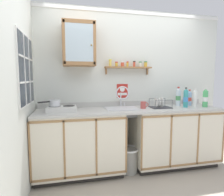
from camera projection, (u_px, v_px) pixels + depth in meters
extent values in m
plane|color=#9E9384|center=(137.00, 179.00, 2.67)|extent=(5.84, 5.84, 0.00)
cube|color=silver|center=(125.00, 87.00, 3.18)|extent=(3.44, 0.05, 2.52)
cube|color=white|center=(126.00, 12.00, 3.02)|extent=(3.44, 0.02, 0.05)
cube|color=silver|center=(16.00, 93.00, 1.95)|extent=(0.05, 3.43, 2.52)
cube|color=black|center=(80.00, 170.00, 2.84)|extent=(1.21, 0.57, 0.08)
cube|color=beige|center=(79.00, 141.00, 2.76)|extent=(1.23, 0.63, 0.84)
cube|color=#997047|center=(80.00, 120.00, 2.41)|extent=(1.23, 0.01, 0.03)
cube|color=#997047|center=(81.00, 176.00, 2.49)|extent=(1.23, 0.01, 0.03)
cube|color=#997047|center=(30.00, 153.00, 2.31)|extent=(0.02, 0.01, 0.78)
cube|color=#997047|center=(64.00, 150.00, 2.40)|extent=(0.02, 0.01, 0.78)
cube|color=#997047|center=(96.00, 148.00, 2.49)|extent=(0.02, 0.01, 0.78)
cube|color=#997047|center=(126.00, 145.00, 2.58)|extent=(0.02, 0.01, 0.78)
cube|color=black|center=(171.00, 161.00, 3.16)|extent=(1.32, 0.57, 0.08)
cube|color=beige|center=(173.00, 134.00, 3.08)|extent=(1.34, 0.63, 0.84)
cube|color=#997047|center=(186.00, 115.00, 2.73)|extent=(1.34, 0.01, 0.03)
cube|color=#997047|center=(184.00, 165.00, 2.81)|extent=(1.34, 0.01, 0.03)
cube|color=#997047|center=(142.00, 144.00, 2.63)|extent=(0.02, 0.01, 0.78)
cube|color=#997047|center=(171.00, 142.00, 2.73)|extent=(0.02, 0.01, 0.78)
cube|color=#997047|center=(198.00, 140.00, 2.82)|extent=(0.02, 0.01, 0.78)
cube|color=#997047|center=(224.00, 138.00, 2.92)|extent=(0.02, 0.01, 0.78)
cube|color=#B2B2AD|center=(131.00, 110.00, 2.88)|extent=(2.80, 0.66, 0.03)
cube|color=#B2B2AD|center=(125.00, 103.00, 3.17)|extent=(2.80, 0.02, 0.08)
cube|color=silver|center=(122.00, 108.00, 2.87)|extent=(0.50, 0.37, 0.01)
cube|color=slate|center=(122.00, 116.00, 2.88)|extent=(0.42, 0.29, 0.01)
cube|color=slate|center=(119.00, 111.00, 3.02)|extent=(0.42, 0.01, 0.11)
cube|color=slate|center=(125.00, 114.00, 2.73)|extent=(0.42, 0.01, 0.11)
cylinder|color=#4C4C51|center=(122.00, 116.00, 2.88)|extent=(0.04, 0.04, 0.01)
cylinder|color=silver|center=(121.00, 106.00, 3.07)|extent=(0.05, 0.05, 0.02)
cylinder|color=silver|center=(121.00, 99.00, 3.06)|extent=(0.02, 0.02, 0.21)
torus|color=silver|center=(122.00, 93.00, 2.95)|extent=(0.22, 0.02, 0.22)
cylinder|color=silver|center=(124.00, 104.00, 3.08)|extent=(0.02, 0.02, 0.06)
cube|color=silver|center=(62.00, 109.00, 2.67)|extent=(0.41, 0.33, 0.07)
cylinder|color=#2D2D2D|center=(55.00, 106.00, 2.67)|extent=(0.16, 0.16, 0.01)
cylinder|color=#2D2D2D|center=(69.00, 106.00, 2.71)|extent=(0.16, 0.16, 0.01)
cylinder|color=black|center=(54.00, 111.00, 2.51)|extent=(0.03, 0.02, 0.03)
cylinder|color=black|center=(69.00, 110.00, 2.55)|extent=(0.03, 0.02, 0.03)
cylinder|color=silver|center=(55.00, 103.00, 2.67)|extent=(0.15, 0.15, 0.08)
torus|color=silver|center=(55.00, 100.00, 2.66)|extent=(0.16, 0.16, 0.01)
cylinder|color=black|center=(44.00, 102.00, 2.55)|extent=(0.15, 0.11, 0.02)
cylinder|color=#4CB266|center=(205.00, 99.00, 3.04)|extent=(0.08, 0.08, 0.25)
cone|color=#4CB266|center=(206.00, 90.00, 3.02)|extent=(0.08, 0.08, 0.04)
cylinder|color=white|center=(206.00, 88.00, 3.02)|extent=(0.04, 0.04, 0.02)
cylinder|color=white|center=(205.00, 99.00, 3.04)|extent=(0.08, 0.08, 0.07)
cylinder|color=white|center=(195.00, 99.00, 3.04)|extent=(0.07, 0.07, 0.25)
cone|color=white|center=(195.00, 91.00, 3.03)|extent=(0.06, 0.06, 0.03)
cylinder|color=white|center=(195.00, 89.00, 3.03)|extent=(0.03, 0.03, 0.02)
cylinder|color=white|center=(195.00, 100.00, 3.05)|extent=(0.07, 0.07, 0.07)
cylinder|color=teal|center=(186.00, 99.00, 2.99)|extent=(0.07, 0.07, 0.27)
cone|color=teal|center=(186.00, 90.00, 2.98)|extent=(0.07, 0.07, 0.03)
cylinder|color=#262626|center=(186.00, 88.00, 2.97)|extent=(0.03, 0.03, 0.02)
cylinder|color=#3F8CCC|center=(186.00, 99.00, 2.99)|extent=(0.07, 0.07, 0.07)
cylinder|color=silver|center=(178.00, 98.00, 3.17)|extent=(0.08, 0.08, 0.26)
cone|color=silver|center=(178.00, 89.00, 3.15)|extent=(0.07, 0.07, 0.03)
cylinder|color=red|center=(179.00, 87.00, 3.15)|extent=(0.03, 0.03, 0.02)
cylinder|color=#4C9959|center=(178.00, 98.00, 3.17)|extent=(0.08, 0.08, 0.07)
cylinder|color=#8CB7E0|center=(189.00, 99.00, 3.22)|extent=(0.07, 0.07, 0.22)
cone|color=#8CB7E0|center=(190.00, 92.00, 3.20)|extent=(0.07, 0.07, 0.03)
cylinder|color=red|center=(190.00, 90.00, 3.20)|extent=(0.03, 0.03, 0.02)
cylinder|color=#D84C3F|center=(189.00, 99.00, 3.22)|extent=(0.07, 0.07, 0.06)
cube|color=#333338|center=(160.00, 107.00, 2.97)|extent=(0.30, 0.25, 0.01)
cylinder|color=#4C4F54|center=(155.00, 104.00, 2.83)|extent=(0.01, 0.01, 0.12)
cylinder|color=#4C4F54|center=(172.00, 104.00, 2.89)|extent=(0.01, 0.01, 0.12)
cylinder|color=#4C4F54|center=(149.00, 102.00, 3.05)|extent=(0.01, 0.01, 0.12)
cylinder|color=#4C4F54|center=(165.00, 102.00, 3.11)|extent=(0.01, 0.01, 0.12)
cylinder|color=#4C4F54|center=(164.00, 100.00, 2.85)|extent=(0.28, 0.01, 0.01)
cylinder|color=#4C4F54|center=(157.00, 99.00, 3.07)|extent=(0.28, 0.01, 0.01)
cylinder|color=white|center=(156.00, 102.00, 2.95)|extent=(0.01, 0.13, 0.13)
cylinder|color=white|center=(159.00, 102.00, 2.96)|extent=(0.01, 0.13, 0.13)
cylinder|color=white|center=(161.00, 102.00, 2.97)|extent=(0.01, 0.16, 0.16)
cylinder|color=#B24C47|center=(143.00, 105.00, 2.89)|extent=(0.08, 0.08, 0.11)
torus|color=#B24C47|center=(146.00, 105.00, 2.89)|extent=(0.07, 0.02, 0.07)
cube|color=#996B42|center=(79.00, 44.00, 2.78)|extent=(0.47, 0.29, 0.63)
cube|color=silver|center=(79.00, 43.00, 2.63)|extent=(0.39, 0.01, 0.52)
cube|color=#996B42|center=(64.00, 42.00, 2.58)|extent=(0.04, 0.01, 0.60)
cube|color=#996B42|center=(95.00, 43.00, 2.67)|extent=(0.04, 0.01, 0.60)
cube|color=#996B42|center=(79.00, 21.00, 2.60)|extent=(0.44, 0.01, 0.05)
cube|color=#996B42|center=(80.00, 63.00, 2.66)|extent=(0.44, 0.01, 0.05)
sphere|color=olive|center=(91.00, 45.00, 2.65)|extent=(0.02, 0.02, 0.02)
cube|color=#996B42|center=(128.00, 67.00, 3.06)|extent=(0.77, 0.14, 0.02)
cube|color=#996B42|center=(106.00, 71.00, 3.04)|extent=(0.02, 0.03, 0.10)
cube|color=#996B42|center=(147.00, 72.00, 3.19)|extent=(0.02, 0.03, 0.10)
cylinder|color=#E0C659|center=(110.00, 63.00, 2.98)|extent=(0.04, 0.04, 0.09)
cylinder|color=yellow|center=(110.00, 60.00, 2.97)|extent=(0.04, 0.04, 0.02)
cylinder|color=gold|center=(116.00, 65.00, 3.00)|extent=(0.04, 0.04, 0.06)
cylinder|color=red|center=(116.00, 62.00, 3.00)|extent=(0.04, 0.04, 0.02)
cylinder|color=#CC4C33|center=(122.00, 65.00, 3.02)|extent=(0.05, 0.05, 0.06)
cylinder|color=white|center=(122.00, 62.00, 3.01)|extent=(0.05, 0.05, 0.02)
cylinder|color=gold|center=(127.00, 65.00, 3.06)|extent=(0.04, 0.04, 0.07)
cylinder|color=red|center=(127.00, 62.00, 3.05)|extent=(0.04, 0.04, 0.02)
cylinder|color=#CC4C33|center=(134.00, 64.00, 3.09)|extent=(0.04, 0.04, 0.08)
cylinder|color=black|center=(134.00, 62.00, 3.08)|extent=(0.04, 0.04, 0.02)
cylinder|color=silver|center=(140.00, 65.00, 3.09)|extent=(0.05, 0.05, 0.07)
cylinder|color=#33723F|center=(140.00, 62.00, 3.08)|extent=(0.05, 0.05, 0.02)
cylinder|color=gold|center=(146.00, 65.00, 3.11)|extent=(0.05, 0.05, 0.07)
cylinder|color=#33723F|center=(146.00, 62.00, 3.10)|extent=(0.05, 0.05, 0.02)
cube|color=#B2261E|center=(122.00, 91.00, 3.14)|extent=(0.19, 0.01, 0.23)
cube|color=white|center=(122.00, 94.00, 3.14)|extent=(0.16, 0.00, 0.04)
cylinder|color=white|center=(122.00, 89.00, 3.14)|extent=(0.08, 0.00, 0.08)
cube|color=#262D38|center=(27.00, 70.00, 2.28)|extent=(0.01, 0.73, 0.81)
cube|color=white|center=(26.00, 70.00, 2.28)|extent=(0.02, 0.77, 0.86)
cube|color=white|center=(25.00, 70.00, 2.16)|extent=(0.01, 0.02, 0.81)
cube|color=white|center=(29.00, 71.00, 2.41)|extent=(0.01, 0.02, 0.81)
cube|color=white|center=(28.00, 82.00, 2.30)|extent=(0.01, 0.73, 0.02)
cube|color=white|center=(27.00, 58.00, 2.27)|extent=(0.01, 0.73, 0.02)
cylinder|color=gray|center=(129.00, 160.00, 2.86)|extent=(0.27, 0.27, 0.36)
torus|color=white|center=(129.00, 149.00, 2.84)|extent=(0.31, 0.31, 0.03)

